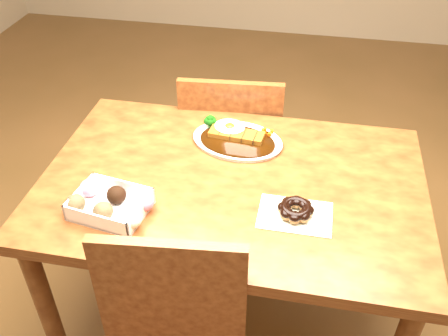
% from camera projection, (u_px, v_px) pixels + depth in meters
% --- Properties ---
extents(ground, '(6.00, 6.00, 0.00)m').
position_uv_depth(ground, '(230.00, 322.00, 2.03)').
color(ground, brown).
rests_on(ground, ground).
extents(table, '(1.20, 0.80, 0.75)m').
position_uv_depth(table, '(232.00, 203.00, 1.63)').
color(table, '#4A1E0E').
rests_on(table, ground).
extents(chair_far, '(0.45, 0.45, 0.87)m').
position_uv_depth(chair_far, '(233.00, 149.00, 2.16)').
color(chair_far, '#4A1E0E').
rests_on(chair_far, ground).
extents(katsu_curry_plate, '(0.34, 0.27, 0.06)m').
position_uv_depth(katsu_curry_plate, '(236.00, 138.00, 1.72)').
color(katsu_curry_plate, white).
rests_on(katsu_curry_plate, table).
extents(donut_box, '(0.25, 0.19, 0.06)m').
position_uv_depth(donut_box, '(110.00, 204.00, 1.44)').
color(donut_box, white).
rests_on(donut_box, table).
extents(pon_de_ring, '(0.21, 0.15, 0.04)m').
position_uv_depth(pon_de_ring, '(296.00, 210.00, 1.43)').
color(pon_de_ring, silver).
rests_on(pon_de_ring, table).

